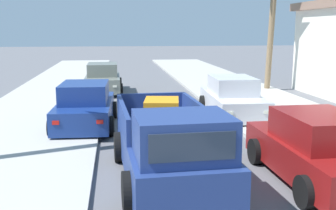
% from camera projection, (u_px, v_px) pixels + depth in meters
% --- Properties ---
extents(sidewalk_left, '(4.83, 60.00, 0.12)m').
position_uv_depth(sidewalk_left, '(24.00, 132.00, 13.12)').
color(sidewalk_left, '#B2AFA8').
rests_on(sidewalk_left, ground).
extents(sidewalk_right, '(4.83, 60.00, 0.12)m').
position_uv_depth(sidewalk_right, '(299.00, 123.00, 14.30)').
color(sidewalk_right, '#B2AFA8').
rests_on(sidewalk_right, ground).
extents(curb_left, '(0.16, 60.00, 0.10)m').
position_uv_depth(curb_left, '(56.00, 131.00, 13.25)').
color(curb_left, silver).
rests_on(curb_left, ground).
extents(curb_right, '(0.16, 60.00, 0.10)m').
position_uv_depth(curb_right, '(271.00, 125.00, 14.18)').
color(curb_right, silver).
rests_on(curb_right, ground).
extents(pickup_truck, '(2.39, 5.29, 1.80)m').
position_uv_depth(pickup_truck, '(169.00, 147.00, 8.87)').
color(pickup_truck, navy).
rests_on(pickup_truck, ground).
extents(car_right_near, '(2.04, 4.27, 1.54)m').
position_uv_depth(car_right_near, '(103.00, 79.00, 21.58)').
color(car_right_near, slate).
rests_on(car_right_near, ground).
extents(car_left_mid, '(2.14, 4.31, 1.54)m').
position_uv_depth(car_left_mid, '(85.00, 107.00, 13.90)').
color(car_left_mid, navy).
rests_on(car_left_mid, ground).
extents(car_right_mid, '(2.14, 4.31, 1.54)m').
position_uv_depth(car_right_mid, '(233.00, 99.00, 15.50)').
color(car_right_mid, silver).
rests_on(car_right_mid, ground).
extents(car_left_far, '(2.09, 4.29, 1.54)m').
position_uv_depth(car_left_far, '(317.00, 150.00, 8.92)').
color(car_left_far, maroon).
rests_on(car_left_far, ground).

